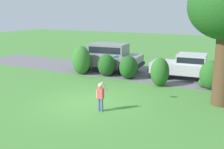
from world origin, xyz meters
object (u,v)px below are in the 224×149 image
object	(u,v)px
parked_sedan	(188,65)
child_thrower	(101,95)
parked_suv	(109,56)
frisbee	(116,57)

from	to	relation	value
parked_sedan	child_thrower	bearing A→B (deg)	-104.65
parked_suv	parked_sedan	bearing A→B (deg)	3.19
parked_sedan	parked_suv	bearing A→B (deg)	-176.81
parked_sedan	frisbee	xyz separation A→B (m)	(-1.72, -6.32, 1.33)
parked_suv	frisbee	xyz separation A→B (m)	(3.63, -6.02, 1.10)
child_thrower	frisbee	size ratio (longest dim) A/B	4.21
parked_sedan	child_thrower	distance (m)	7.56
parked_suv	frisbee	size ratio (longest dim) A/B	15.90
child_thrower	parked_suv	bearing A→B (deg)	116.14
parked_sedan	parked_suv	xyz separation A→B (m)	(-5.36, -0.30, 0.23)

